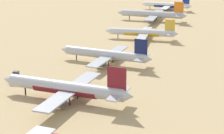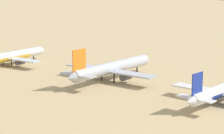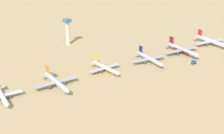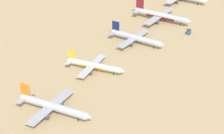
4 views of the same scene
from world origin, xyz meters
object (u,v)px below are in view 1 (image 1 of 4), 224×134
(parked_jet_3, at_px, (106,54))
(parked_jet_4, at_px, (67,88))
(parked_jet_2, at_px, (142,33))
(parked_jet_0, at_px, (167,5))
(parked_jet_1, at_px, (153,14))
(service_truck, at_px, (15,77))

(parked_jet_3, distance_m, parked_jet_4, 45.12)
(parked_jet_2, bearing_deg, parked_jet_3, 76.32)
(parked_jet_0, height_order, parked_jet_2, parked_jet_2)
(parked_jet_2, bearing_deg, parked_jet_4, 79.40)
(parked_jet_0, xyz_separation_m, parked_jet_2, (9.33, 92.38, 0.15))
(parked_jet_0, distance_m, parked_jet_1, 42.80)
(service_truck, bearing_deg, parked_jet_3, -136.47)
(parked_jet_0, height_order, parked_jet_1, parked_jet_1)
(parked_jet_3, height_order, service_truck, parked_jet_3)
(parked_jet_2, height_order, parked_jet_4, parked_jet_4)
(parked_jet_4, bearing_deg, service_truck, -32.06)
(parked_jet_3, bearing_deg, parked_jet_1, -97.82)
(parked_jet_3, bearing_deg, parked_jet_0, -98.46)
(parked_jet_4, bearing_deg, parked_jet_1, -97.67)
(parked_jet_0, bearing_deg, parked_jet_3, 81.54)
(parked_jet_2, xyz_separation_m, parked_jet_4, (17.09, 91.30, 0.94))
(parked_jet_1, distance_m, service_truck, 133.39)
(parked_jet_0, distance_m, parked_jet_4, 185.57)
(parked_jet_2, height_order, parked_jet_3, parked_jet_3)
(parked_jet_4, bearing_deg, parked_jet_2, -100.60)
(parked_jet_1, bearing_deg, parked_jet_3, 82.18)
(parked_jet_2, relative_size, parked_jet_3, 0.92)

